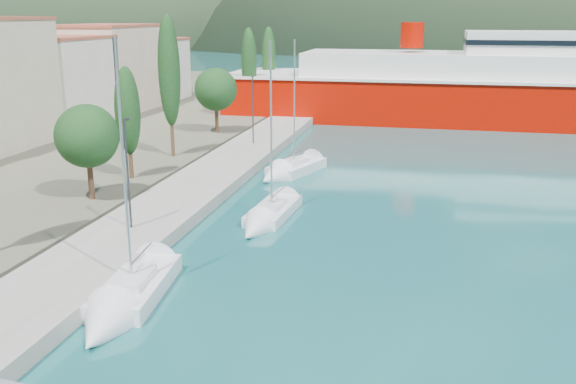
# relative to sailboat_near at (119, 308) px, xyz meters

# --- Properties ---
(ground) EXTENTS (1400.00, 1400.00, 0.00)m
(ground) POSITION_rel_sailboat_near_xyz_m (5.42, 114.17, -0.33)
(ground) COLOR #195B5C
(quay) EXTENTS (5.00, 88.00, 0.80)m
(quay) POSITION_rel_sailboat_near_xyz_m (-3.58, 20.17, 0.07)
(quay) COLOR gray
(quay) RESTS_ON ground
(town_buildings) EXTENTS (9.20, 69.20, 11.30)m
(town_buildings) POSITION_rel_sailboat_near_xyz_m (-26.58, 31.07, 5.24)
(town_buildings) COLOR beige
(town_buildings) RESTS_ON land_strip
(tree_row) EXTENTS (4.21, 64.84, 11.53)m
(tree_row) POSITION_rel_sailboat_near_xyz_m (-8.78, 25.96, 5.62)
(tree_row) COLOR #47301E
(tree_row) RESTS_ON land_strip
(lamp_posts) EXTENTS (0.15, 47.30, 6.06)m
(lamp_posts) POSITION_rel_sailboat_near_xyz_m (-3.58, 9.27, 3.75)
(lamp_posts) COLOR #2D2D33
(lamp_posts) RESTS_ON quay
(sailboat_near) EXTENTS (3.55, 8.85, 12.38)m
(sailboat_near) POSITION_rel_sailboat_near_xyz_m (0.00, 0.00, 0.00)
(sailboat_near) COLOR silver
(sailboat_near) RESTS_ON ground
(sailboat_mid) EXTENTS (2.62, 8.15, 11.56)m
(sailboat_mid) POSITION_rel_sailboat_near_xyz_m (2.83, 12.87, -0.04)
(sailboat_mid) COLOR silver
(sailboat_mid) RESTS_ON ground
(sailboat_far) EXTENTS (4.78, 8.08, 11.32)m
(sailboat_far) POSITION_rel_sailboat_near_xyz_m (1.30, 24.65, -0.01)
(sailboat_far) COLOR silver
(sailboat_far) RESTS_ON ground
(ferry) EXTENTS (59.81, 12.96, 11.87)m
(ferry) POSITION_rel_sailboat_near_xyz_m (17.77, 55.10, 3.28)
(ferry) COLOR #A50B00
(ferry) RESTS_ON ground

